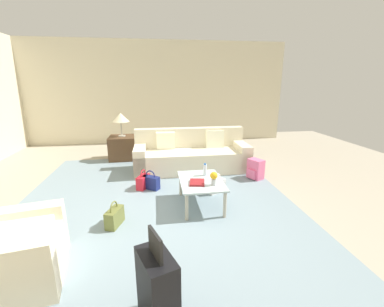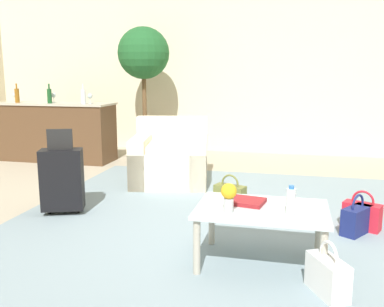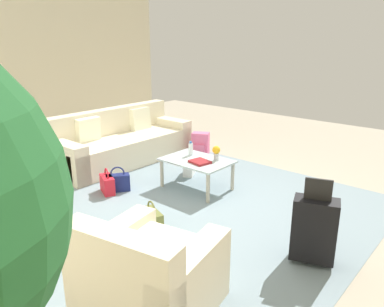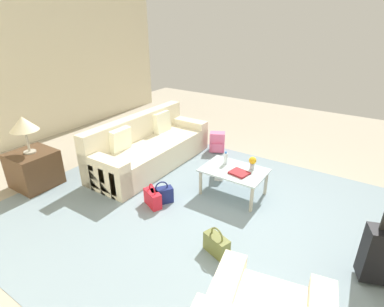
{
  "view_description": "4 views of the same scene",
  "coord_description": "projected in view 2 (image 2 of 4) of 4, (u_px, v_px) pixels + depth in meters",
  "views": [
    {
      "loc": [
        -3.24,
        0.17,
        1.9
      ],
      "look_at": [
        0.45,
        -0.37,
        0.85
      ],
      "focal_mm": 24.0,
      "sensor_mm": 36.0,
      "label": 1
    },
    {
      "loc": [
        0.59,
        -3.48,
        1.38
      ],
      "look_at": [
        -0.17,
        -0.3,
        0.76
      ],
      "focal_mm": 40.0,
      "sensor_mm": 36.0,
      "label": 2
    },
    {
      "loc": [
        -2.76,
        3.28,
        2.05
      ],
      "look_at": [
        0.14,
        -0.09,
        0.66
      ],
      "focal_mm": 35.0,
      "sensor_mm": 36.0,
      "label": 3
    },
    {
      "loc": [
        -1.26,
        3.16,
        2.51
      ],
      "look_at": [
        0.64,
        0.28,
        0.93
      ],
      "focal_mm": 28.0,
      "sensor_mm": 36.0,
      "label": 4
    }
  ],
  "objects": [
    {
      "name": "coffee_table_book",
      "position": [
        246.0,
        201.0,
        3.17
      ],
      "size": [
        0.29,
        0.26,
        0.03
      ],
      "primitive_type": "cube",
      "rotation": [
        0.0,
        0.0,
        -0.18
      ],
      "color": "maroon",
      "rests_on": "coffee_table"
    },
    {
      "name": "coffee_table",
      "position": [
        262.0,
        215.0,
        3.08
      ],
      "size": [
        0.94,
        0.65,
        0.43
      ],
      "color": "silver",
      "rests_on": "ground"
    },
    {
      "name": "wall_back",
      "position": [
        260.0,
        63.0,
        7.31
      ],
      "size": [
        10.24,
        0.12,
        3.1
      ],
      "primitive_type": "cube",
      "color": "beige",
      "rests_on": "ground"
    },
    {
      "name": "ground_plane",
      "position": [
        218.0,
        234.0,
        3.72
      ],
      "size": [
        12.0,
        12.0,
        0.0
      ],
      "primitive_type": "plane",
      "color": "#A89E89"
    },
    {
      "name": "handbag_navy",
      "position": [
        357.0,
        220.0,
        3.7
      ],
      "size": [
        0.3,
        0.34,
        0.36
      ],
      "color": "navy",
      "rests_on": "ground"
    },
    {
      "name": "wine_glass_leftmost",
      "position": [
        15.0,
        95.0,
        6.82
      ],
      "size": [
        0.08,
        0.08,
        0.15
      ],
      "color": "silver",
      "rests_on": "bar_console"
    },
    {
      "name": "suitcase_black",
      "position": [
        62.0,
        179.0,
        4.21
      ],
      "size": [
        0.45,
        0.35,
        0.85
      ],
      "color": "black",
      "rests_on": "ground"
    },
    {
      "name": "handbag_olive",
      "position": [
        230.0,
        196.0,
        4.42
      ],
      "size": [
        0.35,
        0.24,
        0.36
      ],
      "color": "olive",
      "rests_on": "ground"
    },
    {
      "name": "wine_bottle_clear",
      "position": [
        83.0,
        96.0,
        6.47
      ],
      "size": [
        0.07,
        0.07,
        0.3
      ],
      "color": "silver",
      "rests_on": "bar_console"
    },
    {
      "name": "wine_bottle_amber",
      "position": [
        17.0,
        95.0,
        6.73
      ],
      "size": [
        0.07,
        0.07,
        0.3
      ],
      "color": "brown",
      "rests_on": "bar_console"
    },
    {
      "name": "wine_glass_right_of_centre",
      "position": [
        90.0,
        96.0,
        6.53
      ],
      "size": [
        0.08,
        0.08,
        0.15
      ],
      "color": "silver",
      "rests_on": "bar_console"
    },
    {
      "name": "potted_ficus",
      "position": [
        144.0,
        61.0,
        6.9
      ],
      "size": [
        0.83,
        0.83,
        2.12
      ],
      "color": "#84664C",
      "rests_on": "ground"
    },
    {
      "name": "armchair",
      "position": [
        171.0,
        160.0,
        5.46
      ],
      "size": [
        1.08,
        1.06,
        0.82
      ],
      "color": "beige",
      "rests_on": "ground"
    },
    {
      "name": "handbag_white",
      "position": [
        328.0,
        275.0,
        2.68
      ],
      "size": [
        0.27,
        0.35,
        0.36
      ],
      "color": "white",
      "rests_on": "ground"
    },
    {
      "name": "wine_bottle_green",
      "position": [
        49.0,
        96.0,
        6.6
      ],
      "size": [
        0.07,
        0.07,
        0.3
      ],
      "color": "#194C23",
      "rests_on": "bar_console"
    },
    {
      "name": "water_bottle",
      "position": [
        291.0,
        201.0,
        2.91
      ],
      "size": [
        0.06,
        0.06,
        0.2
      ],
      "color": "silver",
      "rests_on": "coffee_table"
    },
    {
      "name": "bar_console",
      "position": [
        55.0,
        131.0,
        6.82
      ],
      "size": [
        1.9,
        0.62,
        0.92
      ],
      "color": "#513823",
      "rests_on": "ground"
    },
    {
      "name": "area_rug",
      "position": [
        289.0,
        231.0,
        3.77
      ],
      "size": [
        5.2,
        4.4,
        0.01
      ],
      "primitive_type": "cube",
      "color": "gray",
      "rests_on": "ground"
    },
    {
      "name": "wine_glass_left_of_centre",
      "position": [
        54.0,
        96.0,
        6.73
      ],
      "size": [
        0.08,
        0.08,
        0.15
      ],
      "color": "silver",
      "rests_on": "bar_console"
    },
    {
      "name": "handbag_red",
      "position": [
        362.0,
        215.0,
        3.82
      ],
      "size": [
        0.35,
        0.26,
        0.36
      ],
      "color": "red",
      "rests_on": "ground"
    },
    {
      "name": "flower_vase",
      "position": [
        229.0,
        195.0,
        2.95
      ],
      "size": [
        0.11,
        0.11,
        0.21
      ],
      "color": "#B2B7BC",
      "rests_on": "coffee_table"
    }
  ]
}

